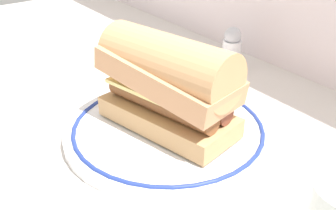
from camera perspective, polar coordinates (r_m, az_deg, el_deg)
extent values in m
plane|color=beige|center=(0.56, -4.66, -3.88)|extent=(1.50, 1.50, 0.00)
cylinder|color=white|center=(0.55, 0.00, -3.55)|extent=(0.27, 0.27, 0.01)
torus|color=navy|center=(0.55, 0.00, -3.02)|extent=(0.25, 0.25, 0.01)
cube|color=tan|center=(0.54, 0.00, -1.58)|extent=(0.19, 0.12, 0.03)
cylinder|color=brown|center=(0.52, -1.04, 0.35)|extent=(0.17, 0.06, 0.03)
cylinder|color=brown|center=(0.54, 1.00, 1.43)|extent=(0.17, 0.06, 0.03)
cube|color=#EAD67A|center=(0.52, 0.00, 2.45)|extent=(0.16, 0.11, 0.01)
cube|color=tan|center=(0.51, 0.00, 4.20)|extent=(0.20, 0.12, 0.05)
cylinder|color=tan|center=(0.51, 0.00, 5.74)|extent=(0.19, 0.11, 0.07)
cylinder|color=white|center=(0.75, 8.71, 6.94)|extent=(0.03, 0.03, 0.05)
sphere|color=silver|center=(0.74, 8.91, 9.40)|extent=(0.03, 0.03, 0.03)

